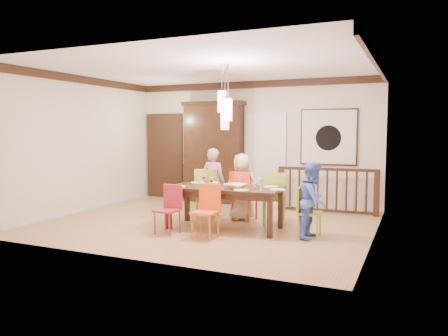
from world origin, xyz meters
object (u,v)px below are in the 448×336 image
at_px(chair_far_left, 208,189).
at_px(person_far_left, 214,183).
at_px(balustrade, 327,189).
at_px(chair_end_right, 310,209).
at_px(dining_table, 225,192).
at_px(person_end_right, 313,200).
at_px(person_far_mid, 242,187).
at_px(china_hutch, 214,152).

height_order(chair_far_left, person_far_left, person_far_left).
relative_size(balustrade, person_far_left, 1.52).
bearing_deg(chair_end_right, person_far_left, 65.89).
bearing_deg(dining_table, person_end_right, -4.02).
distance_m(person_far_left, person_far_mid, 0.64).
bearing_deg(person_far_left, chair_far_left, 57.00).
bearing_deg(person_end_right, dining_table, 94.69).
bearing_deg(person_end_right, china_hutch, 54.65).
relative_size(chair_far_left, balustrade, 0.47).
height_order(dining_table, person_far_mid, person_far_mid).
distance_m(chair_end_right, person_far_mid, 1.74).
bearing_deg(china_hutch, chair_end_right, -41.12).
height_order(chair_end_right, person_end_right, person_end_right).
bearing_deg(chair_end_right, balustrade, 1.80).
relative_size(chair_far_left, chair_end_right, 1.21).
xyz_separation_m(dining_table, china_hutch, (-1.44, 2.59, 0.56)).
distance_m(person_far_left, person_end_right, 2.42).
xyz_separation_m(chair_far_left, person_far_left, (0.08, 0.10, 0.13)).
bearing_deg(china_hutch, dining_table, -60.97).
bearing_deg(dining_table, balustrade, 55.44).
bearing_deg(chair_far_left, balustrade, -160.36).
bearing_deg(dining_table, china_hutch, 115.92).
height_order(chair_end_right, china_hutch, china_hutch).
relative_size(chair_end_right, person_far_mid, 0.63).
xyz_separation_m(dining_table, person_far_mid, (-0.01, 0.84, -0.01)).
height_order(person_far_mid, person_end_right, person_far_mid).
bearing_deg(person_far_left, person_end_right, 162.77).
xyz_separation_m(china_hutch, balustrade, (2.82, -0.35, -0.72)).
relative_size(chair_far_left, person_far_left, 0.71).
bearing_deg(balustrade, dining_table, -124.14).
height_order(balustrade, person_end_right, person_end_right).
relative_size(dining_table, china_hutch, 0.84).
relative_size(china_hutch, person_far_left, 1.75).
xyz_separation_m(person_far_left, person_far_mid, (0.64, -0.07, -0.04)).
height_order(person_far_left, person_end_right, person_far_left).
height_order(chair_end_right, person_far_mid, person_far_mid).
distance_m(chair_end_right, person_far_left, 2.35).
height_order(china_hutch, person_far_left, china_hutch).
bearing_deg(balustrade, person_far_left, -149.17).
distance_m(china_hutch, person_far_left, 1.94).
xyz_separation_m(balustrade, person_far_left, (-2.03, -1.34, 0.20)).
bearing_deg(person_far_mid, person_far_left, -28.73).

